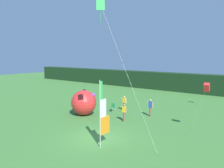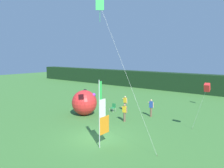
{
  "view_description": "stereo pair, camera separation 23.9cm",
  "coord_description": "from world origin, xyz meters",
  "px_view_note": "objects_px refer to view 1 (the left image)",
  "views": [
    {
      "loc": [
        10.65,
        -12.14,
        6.18
      ],
      "look_at": [
        -0.22,
        2.02,
        3.87
      ],
      "focal_mm": 35.59,
      "sensor_mm": 36.0,
      "label": 1
    },
    {
      "loc": [
        10.84,
        -11.99,
        6.18
      ],
      "look_at": [
        -0.22,
        2.02,
        3.87
      ],
      "focal_mm": 35.59,
      "sensor_mm": 36.0,
      "label": 2
    }
  ],
  "objects_px": {
    "person_near_banner": "(124,103)",
    "folding_chair": "(112,107)",
    "person_mid_field": "(150,107)",
    "kite_green_diamond_0": "(105,18)",
    "person_far_left": "(124,112)",
    "kite_red_box_1": "(207,87)",
    "banner_flag": "(103,115)",
    "inflatable_balloon": "(84,103)"
  },
  "relations": [
    {
      "from": "folding_chair",
      "to": "person_far_left",
      "type": "bearing_deg",
      "value": -36.19
    },
    {
      "from": "person_far_left",
      "to": "kite_red_box_1",
      "type": "relative_size",
      "value": 0.41
    },
    {
      "from": "person_mid_field",
      "to": "kite_green_diamond_0",
      "type": "bearing_deg",
      "value": -82.45
    },
    {
      "from": "inflatable_balloon",
      "to": "kite_green_diamond_0",
      "type": "xyz_separation_m",
      "value": [
        6.92,
        -4.89,
        7.24
      ]
    },
    {
      "from": "person_mid_field",
      "to": "inflatable_balloon",
      "type": "distance_m",
      "value": 6.87
    },
    {
      "from": "kite_green_diamond_0",
      "to": "kite_red_box_1",
      "type": "height_order",
      "value": "kite_green_diamond_0"
    },
    {
      "from": "banner_flag",
      "to": "folding_chair",
      "type": "relative_size",
      "value": 5.16
    },
    {
      "from": "person_mid_field",
      "to": "person_near_banner",
      "type": "bearing_deg",
      "value": 174.51
    },
    {
      "from": "person_near_banner",
      "to": "person_far_left",
      "type": "bearing_deg",
      "value": -55.86
    },
    {
      "from": "kite_green_diamond_0",
      "to": "kite_red_box_1",
      "type": "bearing_deg",
      "value": 55.38
    },
    {
      "from": "banner_flag",
      "to": "person_far_left",
      "type": "bearing_deg",
      "value": 110.53
    },
    {
      "from": "person_near_banner",
      "to": "person_mid_field",
      "type": "distance_m",
      "value": 3.44
    },
    {
      "from": "person_mid_field",
      "to": "kite_red_box_1",
      "type": "distance_m",
      "value": 6.67
    },
    {
      "from": "folding_chair",
      "to": "kite_green_diamond_0",
      "type": "bearing_deg",
      "value": -55.36
    },
    {
      "from": "inflatable_balloon",
      "to": "banner_flag",
      "type": "bearing_deg",
      "value": -36.37
    },
    {
      "from": "person_mid_field",
      "to": "folding_chair",
      "type": "distance_m",
      "value": 4.37
    },
    {
      "from": "person_far_left",
      "to": "kite_red_box_1",
      "type": "distance_m",
      "value": 7.55
    },
    {
      "from": "person_near_banner",
      "to": "person_mid_field",
      "type": "bearing_deg",
      "value": -5.49
    },
    {
      "from": "inflatable_balloon",
      "to": "folding_chair",
      "type": "distance_m",
      "value": 3.41
    },
    {
      "from": "person_mid_field",
      "to": "folding_chair",
      "type": "height_order",
      "value": "person_mid_field"
    },
    {
      "from": "banner_flag",
      "to": "inflatable_balloon",
      "type": "xyz_separation_m",
      "value": [
        -6.74,
        4.96,
        -0.89
      ]
    },
    {
      "from": "banner_flag",
      "to": "inflatable_balloon",
      "type": "distance_m",
      "value": 8.41
    },
    {
      "from": "person_near_banner",
      "to": "folding_chair",
      "type": "bearing_deg",
      "value": -128.67
    },
    {
      "from": "person_mid_field",
      "to": "person_far_left",
      "type": "bearing_deg",
      "value": -110.64
    },
    {
      "from": "folding_chair",
      "to": "kite_green_diamond_0",
      "type": "xyz_separation_m",
      "value": [
        5.42,
        -7.85,
        8.04
      ]
    },
    {
      "from": "person_far_left",
      "to": "folding_chair",
      "type": "distance_m",
      "value": 3.91
    },
    {
      "from": "person_near_banner",
      "to": "person_mid_field",
      "type": "relative_size",
      "value": 0.95
    },
    {
      "from": "person_far_left",
      "to": "kite_red_box_1",
      "type": "bearing_deg",
      "value": 9.46
    },
    {
      "from": "person_near_banner",
      "to": "folding_chair",
      "type": "height_order",
      "value": "person_near_banner"
    },
    {
      "from": "folding_chair",
      "to": "kite_red_box_1",
      "type": "xyz_separation_m",
      "value": [
        10.05,
        -1.15,
        3.21
      ]
    },
    {
      "from": "person_mid_field",
      "to": "folding_chair",
      "type": "bearing_deg",
      "value": -170.19
    },
    {
      "from": "banner_flag",
      "to": "person_near_banner",
      "type": "bearing_deg",
      "value": 116.02
    },
    {
      "from": "folding_chair",
      "to": "person_mid_field",
      "type": "bearing_deg",
      "value": 9.81
    },
    {
      "from": "person_near_banner",
      "to": "person_far_left",
      "type": "relative_size",
      "value": 1.01
    },
    {
      "from": "inflatable_balloon",
      "to": "kite_red_box_1",
      "type": "xyz_separation_m",
      "value": [
        11.54,
        1.81,
        2.41
      ]
    },
    {
      "from": "kite_green_diamond_0",
      "to": "person_near_banner",
      "type": "bearing_deg",
      "value": 117.11
    },
    {
      "from": "banner_flag",
      "to": "folding_chair",
      "type": "distance_m",
      "value": 9.65
    },
    {
      "from": "folding_chair",
      "to": "inflatable_balloon",
      "type": "bearing_deg",
      "value": -116.78
    },
    {
      "from": "folding_chair",
      "to": "kite_green_diamond_0",
      "type": "height_order",
      "value": "kite_green_diamond_0"
    },
    {
      "from": "person_near_banner",
      "to": "folding_chair",
      "type": "relative_size",
      "value": 1.9
    },
    {
      "from": "banner_flag",
      "to": "kite_green_diamond_0",
      "type": "distance_m",
      "value": 6.36
    },
    {
      "from": "person_far_left",
      "to": "folding_chair",
      "type": "relative_size",
      "value": 1.88
    }
  ]
}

